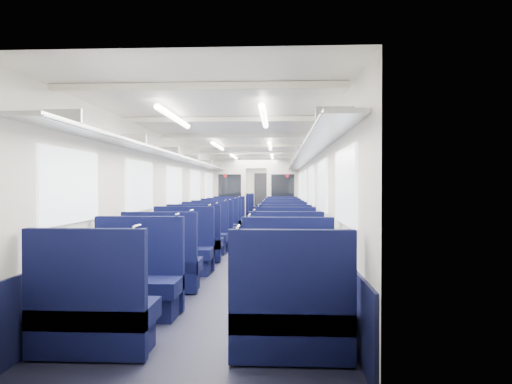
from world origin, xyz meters
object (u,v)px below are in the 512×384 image
Objects in this scene: seat_8 at (195,243)px; seat_13 at (283,231)px; seat_26 at (242,211)px; seat_23 at (281,214)px; seat_19 at (281,220)px; seat_27 at (280,211)px; end_door at (262,195)px; seat_16 at (224,223)px; seat_22 at (238,214)px; seat_14 at (219,227)px; seat_20 at (235,216)px; seat_18 at (229,220)px; seat_0 at (93,315)px; seat_6 at (182,252)px; seat_10 at (204,237)px; seat_21 at (281,216)px; seat_3 at (288,288)px; seat_17 at (282,224)px; seat_2 at (136,285)px; bulkhead at (256,191)px; seat_25 at (281,212)px; seat_11 at (283,238)px; seat_7 at (285,254)px; seat_4 at (162,266)px; seat_12 at (213,231)px; seat_9 at (284,245)px; seat_24 at (240,212)px; seat_1 at (291,318)px; seat_15 at (282,227)px; seat_5 at (286,265)px.

seat_13 is (1.66, 2.34, 0.00)m from seat_8.
seat_23 is at bearing -52.68° from seat_26.
seat_19 is 5.50m from seat_27.
end_door reaches higher than seat_13.
seat_22 is at bearing 90.00° from seat_16.
seat_14 is 1.00× the size of seat_20.
seat_20 is at bearing 106.87° from seat_13.
seat_18 is 3.54m from seat_23.
seat_20 is (-0.83, -4.76, -0.66)m from end_door.
seat_6 is (0.00, 3.56, 0.00)m from seat_0.
seat_10 is (0.00, 2.15, 0.00)m from seat_6.
seat_3 is at bearing -90.00° from seat_21.
seat_14 is 8.05m from seat_27.
seat_20 is (0.00, 2.02, 0.00)m from seat_18.
seat_27 is (0.00, 6.73, 0.00)m from seat_17.
seat_0 is 1.16m from seat_2.
bulkhead is 1.43m from seat_18.
seat_0 is at bearing -90.00° from seat_14.
seat_14 and seat_23 have the same top height.
seat_22 is 2.02m from seat_25.
seat_16 is 6.45m from seat_26.
bulkhead is 5.68m from seat_11.
seat_17 is (0.00, 8.10, 0.00)m from seat_3.
seat_4 is at bearing -144.98° from seat_7.
seat_4 and seat_25 have the same top height.
seat_10 is 10.06m from seat_26.
seat_12 is 2.75m from seat_17.
seat_20 is (-1.66, 7.93, 0.00)m from seat_9.
seat_7 is 1.00× the size of seat_24.
seat_10 and seat_21 have the same top height.
seat_14 is 1.00× the size of seat_24.
seat_11 is 1.00× the size of seat_14.
seat_24 is 1.00× the size of seat_27.
seat_7 is at bearing -90.00° from seat_25.
seat_23 is (0.00, 4.39, 0.00)m from seat_17.
seat_3 is (0.83, -10.12, -0.89)m from bulkhead.
seat_0 and seat_11 have the same top height.
seat_7 and seat_27 have the same top height.
seat_6 is at bearing -98.41° from seat_25.
seat_16 is (-1.66, 9.34, 0.00)m from seat_1.
seat_11 is 1.00× the size of seat_18.
seat_15 is at bearing 90.00° from seat_3.
seat_10 is at bearing -90.00° from seat_16.
seat_15 is (1.66, 3.50, 0.00)m from seat_8.
seat_12 is at bearing -90.00° from seat_22.
seat_15 is (0.00, 5.73, 0.00)m from seat_5.
seat_6 is 1.00× the size of seat_25.
seat_11 is 1.00× the size of seat_26.
end_door is at bearing 92.75° from seat_1.
seat_6 is 1.00× the size of seat_16.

